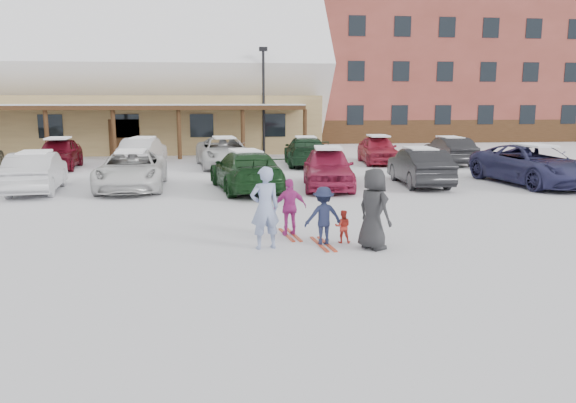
{
  "coord_description": "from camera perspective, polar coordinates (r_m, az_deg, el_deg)",
  "views": [
    {
      "loc": [
        -1.17,
        -11.61,
        3.29
      ],
      "look_at": [
        0.3,
        1.0,
        1.0
      ],
      "focal_mm": 35.0,
      "sensor_mm": 36.0,
      "label": 1
    }
  ],
  "objects": [
    {
      "name": "parked_car_5",
      "position": [
        22.68,
        13.21,
        3.45
      ],
      "size": [
        1.76,
        4.49,
        1.46
      ],
      "primitive_type": "imported",
      "rotation": [
        0.0,
        0.0,
        3.09
      ],
      "color": "black",
      "rests_on": "ground"
    },
    {
      "name": "toddler_red",
      "position": [
        13.19,
        5.58,
        -2.54
      ],
      "size": [
        0.43,
        0.36,
        0.78
      ],
      "primitive_type": "imported",
      "rotation": [
        0.0,
        0.0,
        2.95
      ],
      "color": "red",
      "rests_on": "ground"
    },
    {
      "name": "day_lodge",
      "position": [
        40.34,
        -18.16,
        10.64
      ],
      "size": [
        29.12,
        12.5,
        10.38
      ],
      "color": "tan",
      "rests_on": "ground"
    },
    {
      "name": "skis_child_navy",
      "position": [
        13.05,
        3.58,
        -4.33
      ],
      "size": [
        0.35,
        1.41,
        0.03
      ],
      "primitive_type": "cube",
      "rotation": [
        0.0,
        0.0,
        3.25
      ],
      "color": "#BA381A",
      "rests_on": "ground"
    },
    {
      "name": "conifer_4",
      "position": [
        67.58,
        25.31,
        12.01
      ],
      "size": [
        5.06,
        5.06,
        11.73
      ],
      "color": "black",
      "rests_on": "ground"
    },
    {
      "name": "ground",
      "position": [
        12.13,
        -0.86,
        -5.52
      ],
      "size": [
        160.0,
        160.0,
        0.0
      ],
      "primitive_type": "plane",
      "color": "silver",
      "rests_on": "ground"
    },
    {
      "name": "conifer_3",
      "position": [
        56.11,
        0.71,
        12.07
      ],
      "size": [
        3.96,
        3.96,
        9.18
      ],
      "color": "black",
      "rests_on": "ground"
    },
    {
      "name": "parked_car_6",
      "position": [
        24.23,
        23.68,
        3.42
      ],
      "size": [
        3.37,
        5.96,
        1.57
      ],
      "primitive_type": "imported",
      "rotation": [
        0.0,
        0.0,
        0.14
      ],
      "color": "navy",
      "rests_on": "ground"
    },
    {
      "name": "adult_skier",
      "position": [
        12.51,
        -2.36,
        -0.65
      ],
      "size": [
        0.76,
        0.59,
        1.86
      ],
      "primitive_type": "imported",
      "rotation": [
        0.0,
        0.0,
        3.37
      ],
      "color": "#8594C0",
      "rests_on": "ground"
    },
    {
      "name": "alpine_hotel",
      "position": [
        52.23,
        11.01,
        15.9
      ],
      "size": [
        31.48,
        14.01,
        21.48
      ],
      "color": "brown",
      "rests_on": "ground"
    },
    {
      "name": "child_navy",
      "position": [
        12.9,
        3.61,
        -1.48
      ],
      "size": [
        0.92,
        0.59,
        1.36
      ],
      "primitive_type": "imported",
      "rotation": [
        0.0,
        0.0,
        3.25
      ],
      "color": "#1B213F",
      "rests_on": "ground"
    },
    {
      "name": "parked_car_13",
      "position": [
        30.69,
        16.08,
        4.99
      ],
      "size": [
        1.62,
        4.35,
        1.42
      ],
      "primitive_type": "imported",
      "rotation": [
        0.0,
        0.0,
        3.11
      ],
      "color": "black",
      "rests_on": "ground"
    },
    {
      "name": "bystander_dark",
      "position": [
        12.62,
        8.7,
        -0.76
      ],
      "size": [
        0.93,
        1.06,
        1.82
      ],
      "primitive_type": "imported",
      "rotation": [
        0.0,
        0.0,
        2.06
      ],
      "color": "#242527",
      "rests_on": "ground"
    },
    {
      "name": "parked_car_10",
      "position": [
        28.35,
        -6.5,
        5.0
      ],
      "size": [
        3.11,
        5.64,
        1.5
      ],
      "primitive_type": "imported",
      "rotation": [
        0.0,
        0.0,
        0.12
      ],
      "color": "silver",
      "rests_on": "ground"
    },
    {
      "name": "parked_car_2",
      "position": [
        21.92,
        -15.59,
        3.1
      ],
      "size": [
        2.61,
        5.28,
        1.44
      ],
      "primitive_type": "imported",
      "rotation": [
        0.0,
        0.0,
        0.04
      ],
      "color": "silver",
      "rests_on": "ground"
    },
    {
      "name": "forested_hillside",
      "position": [
        97.89,
        -6.24,
        19.38
      ],
      "size": [
        300.0,
        70.0,
        38.0
      ],
      "primitive_type": "cube",
      "color": "black",
      "rests_on": "ground"
    },
    {
      "name": "parked_car_9",
      "position": [
        29.53,
        -14.49,
        4.91
      ],
      "size": [
        1.99,
        4.55,
        1.45
      ],
      "primitive_type": "imported",
      "rotation": [
        0.0,
        0.0,
        3.04
      ],
      "color": "silver",
      "rests_on": "ground"
    },
    {
      "name": "parked_car_3",
      "position": [
        20.76,
        -4.31,
        3.13
      ],
      "size": [
        2.91,
        5.38,
        1.48
      ],
      "primitive_type": "imported",
      "rotation": [
        0.0,
        0.0,
        3.31
      ],
      "color": "#143617",
      "rests_on": "ground"
    },
    {
      "name": "lamp_post",
      "position": [
        34.7,
        -2.5,
        10.77
      ],
      "size": [
        0.5,
        0.25,
        6.46
      ],
      "color": "black",
      "rests_on": "ground"
    },
    {
      "name": "parked_car_8",
      "position": [
        29.65,
        -22.24,
        4.55
      ],
      "size": [
        2.12,
        4.54,
        1.51
      ],
      "primitive_type": "imported",
      "rotation": [
        0.0,
        0.0,
        0.08
      ],
      "color": "#580916",
      "rests_on": "ground"
    },
    {
      "name": "child_magenta",
      "position": [
        13.77,
        0.21,
        -0.59
      ],
      "size": [
        0.87,
        0.45,
        1.41
      ],
      "primitive_type": "imported",
      "rotation": [
        0.0,
        0.0,
        3.28
      ],
      "color": "#B82F8B",
      "rests_on": "ground"
    },
    {
      "name": "skis_child_magenta",
      "position": [
        13.91,
        0.21,
        -3.4
      ],
      "size": [
        0.39,
        1.41,
        0.03
      ],
      "primitive_type": "cube",
      "rotation": [
        0.0,
        0.0,
        3.28
      ],
      "color": "#BA381A",
      "rests_on": "ground"
    },
    {
      "name": "parked_car_12",
      "position": [
        30.2,
        9.12,
        5.23
      ],
      "size": [
        2.06,
        4.45,
        1.48
      ],
      "primitive_type": "imported",
      "rotation": [
        0.0,
        0.0,
        -0.08
      ],
      "color": "#AC253D",
      "rests_on": "ground"
    },
    {
      "name": "parked_car_4",
      "position": [
        21.38,
        4.07,
        3.43
      ],
      "size": [
        2.35,
        4.73,
        1.55
      ],
      "primitive_type": "imported",
      "rotation": [
        0.0,
        0.0,
        -0.12
      ],
      "color": "#A32247",
      "rests_on": "ground"
    },
    {
      "name": "parked_car_1",
      "position": [
        22.33,
        -24.21,
        2.74
      ],
      "size": [
        2.09,
        4.61,
        1.47
      ],
      "primitive_type": "imported",
      "rotation": [
        0.0,
        0.0,
        3.26
      ],
      "color": "silver",
      "rests_on": "ground"
    },
    {
      "name": "parked_car_11",
      "position": [
        28.93,
        1.81,
        5.13
      ],
      "size": [
        2.34,
        5.14,
        1.46
      ],
      "primitive_type": "imported",
      "rotation": [
        0.0,
        0.0,
        3.08
      ],
      "color": "#17371F",
      "rests_on": "ground"
    }
  ]
}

